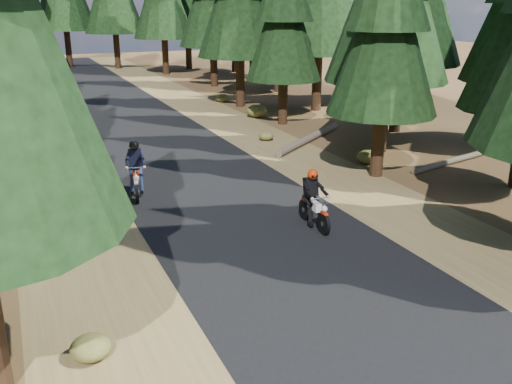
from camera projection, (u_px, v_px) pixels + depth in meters
ground at (279, 250)px, 14.52m from camera, size 120.00×120.00×0.00m
road at (214, 192)px, 18.87m from camera, size 6.00×100.00×0.01m
shoulder_l at (69, 212)px, 17.12m from camera, size 3.20×100.00×0.01m
shoulder_r at (334, 176)px, 20.61m from camera, size 3.20×100.00×0.01m
log_near at (310, 138)px, 25.64m from camera, size 5.15×4.13×0.32m
log_far at (451, 161)px, 22.11m from camera, size 4.48×1.32×0.24m
understory_shrubs at (207, 153)px, 22.68m from camera, size 14.37×32.60×0.68m
rider_lead at (314, 209)px, 15.83m from camera, size 0.63×1.86×1.64m
rider_follow at (136, 178)px, 18.33m from camera, size 0.99×2.10×1.80m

